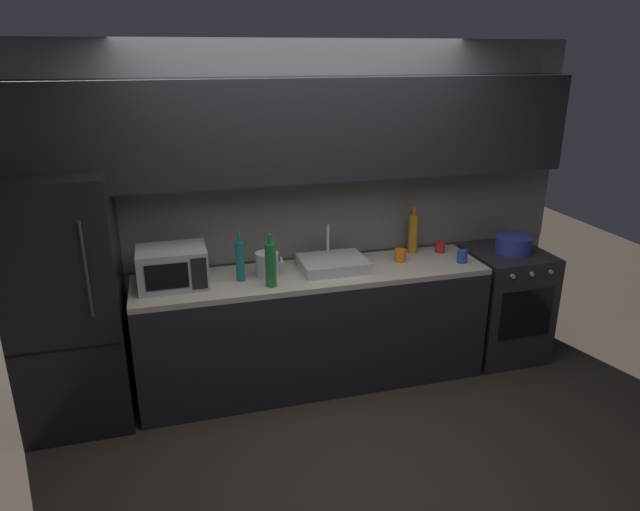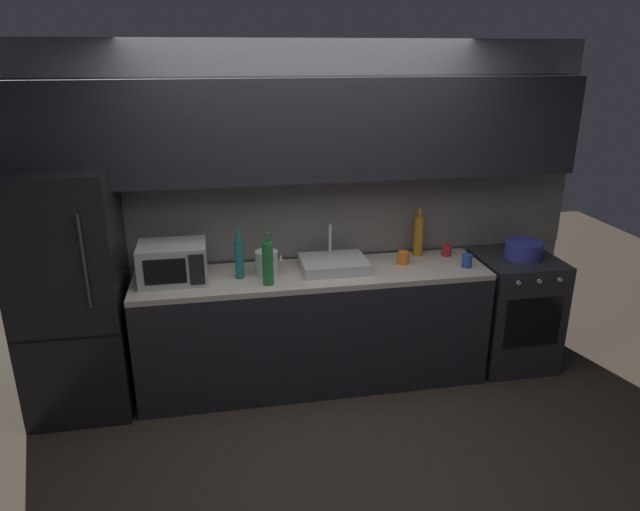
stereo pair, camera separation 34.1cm
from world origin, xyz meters
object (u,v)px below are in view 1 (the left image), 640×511
kettle (267,264)px  wine_bottle_amber (413,233)px  oven_range (504,304)px  wine_bottle_teal (240,260)px  mug_orange (400,255)px  cooking_pot (514,244)px  refrigerator (68,303)px  mug_red (440,247)px  mug_blue (462,256)px  wine_bottle_green (271,264)px  microwave (173,267)px

kettle → wine_bottle_amber: size_ratio=0.53×
oven_range → wine_bottle_amber: 0.99m
kettle → wine_bottle_teal: 0.21m
wine_bottle_amber → mug_orange: 0.27m
cooking_pot → kettle: bearing=179.6°
refrigerator → oven_range: refrigerator is taller
kettle → wine_bottle_teal: wine_bottle_teal is taller
refrigerator → mug_red: refrigerator is taller
refrigerator → mug_blue: 2.81m
cooking_pot → wine_bottle_amber: bearing=165.1°
wine_bottle_green → mug_blue: size_ratio=3.79×
wine_bottle_green → mug_orange: (1.04, 0.21, -0.11)m
wine_bottle_teal → wine_bottle_green: bearing=-39.8°
refrigerator → wine_bottle_teal: size_ratio=4.84×
oven_range → mug_orange: bearing=177.3°
wine_bottle_green → mug_red: size_ratio=4.14×
wine_bottle_teal → wine_bottle_amber: (1.40, 0.22, 0.01)m
oven_range → wine_bottle_teal: bearing=-179.7°
oven_range → kettle: (-1.96, 0.02, 0.54)m
wine_bottle_green → oven_range: bearing=4.9°
microwave → wine_bottle_amber: size_ratio=1.21×
oven_range → mug_red: mug_red is taller
wine_bottle_amber → cooking_pot: (0.78, -0.21, -0.10)m
kettle → cooking_pot: bearing=-0.4°
microwave → oven_range: bearing=-0.4°
microwave → mug_orange: (1.68, 0.02, -0.09)m
oven_range → mug_red: bearing=164.0°
wine_bottle_green → mug_blue: 1.49m
refrigerator → kettle: bearing=0.6°
refrigerator → wine_bottle_green: 1.35m
wine_bottle_amber → wine_bottle_teal: bearing=-171.0°
refrigerator → wine_bottle_teal: 1.15m
mug_blue → refrigerator: bearing=177.8°
oven_range → mug_blue: (-0.48, -0.11, 0.50)m
wine_bottle_teal → mug_red: size_ratio=3.95×
wine_bottle_teal → mug_orange: size_ratio=3.68×
mug_red → mug_blue: (0.05, -0.26, 0.00)m
refrigerator → mug_orange: size_ratio=17.81×
refrigerator → microwave: size_ratio=3.74×
oven_range → mug_blue: mug_blue is taller
refrigerator → mug_orange: bearing=1.0°
wine_bottle_amber → mug_red: (0.22, -0.06, -0.12)m
cooking_pot → mug_blue: bearing=-168.1°
microwave → wine_bottle_teal: size_ratio=1.29×
mug_blue → cooking_pot: size_ratio=0.34×
mug_blue → wine_bottle_amber: bearing=130.3°
kettle → mug_orange: bearing=1.5°
kettle → wine_bottle_green: (-0.01, -0.18, 0.07)m
oven_range → wine_bottle_teal: size_ratio=2.53×
refrigerator → mug_blue: refrigerator is taller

